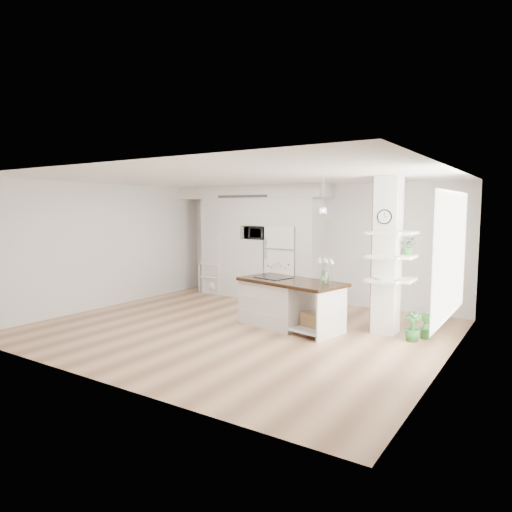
{
  "coord_description": "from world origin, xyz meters",
  "views": [
    {
      "loc": [
        4.66,
        -6.55,
        2.16
      ],
      "look_at": [
        -0.19,
        0.9,
        1.23
      ],
      "focal_mm": 32.0,
      "sensor_mm": 36.0,
      "label": 1
    }
  ],
  "objects_px": {
    "refrigerator": "(286,264)",
    "bookshelf": "(214,280)",
    "kitchen_island": "(282,301)",
    "floor_plant_a": "(427,325)"
  },
  "relations": [
    {
      "from": "refrigerator",
      "to": "bookshelf",
      "type": "xyz_separation_m",
      "value": [
        -2.0,
        -0.18,
        -0.54
      ]
    },
    {
      "from": "kitchen_island",
      "to": "floor_plant_a",
      "type": "xyz_separation_m",
      "value": [
        2.45,
        0.54,
        -0.22
      ]
    },
    {
      "from": "refrigerator",
      "to": "floor_plant_a",
      "type": "xyz_separation_m",
      "value": [
        3.52,
        -1.51,
        -0.64
      ]
    },
    {
      "from": "refrigerator",
      "to": "floor_plant_a",
      "type": "height_order",
      "value": "refrigerator"
    },
    {
      "from": "kitchen_island",
      "to": "refrigerator",
      "type": "bearing_deg",
      "value": 130.17
    },
    {
      "from": "floor_plant_a",
      "to": "bookshelf",
      "type": "bearing_deg",
      "value": 166.52
    },
    {
      "from": "bookshelf",
      "to": "floor_plant_a",
      "type": "height_order",
      "value": "bookshelf"
    },
    {
      "from": "refrigerator",
      "to": "kitchen_island",
      "type": "bearing_deg",
      "value": -62.29
    },
    {
      "from": "refrigerator",
      "to": "bookshelf",
      "type": "height_order",
      "value": "refrigerator"
    },
    {
      "from": "bookshelf",
      "to": "kitchen_island",
      "type": "bearing_deg",
      "value": -29.76
    }
  ]
}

